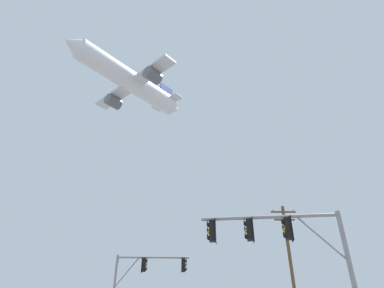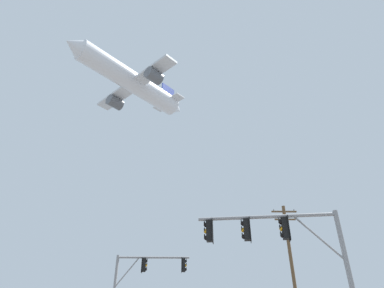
{
  "view_description": "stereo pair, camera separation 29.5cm",
  "coord_description": "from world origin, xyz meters",
  "px_view_note": "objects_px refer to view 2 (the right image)",
  "views": [
    {
      "loc": [
        -0.08,
        -5.79,
        1.43
      ],
      "look_at": [
        0.49,
        18.77,
        15.5
      ],
      "focal_mm": 30.27,
      "sensor_mm": 36.0,
      "label": 1
    },
    {
      "loc": [
        0.22,
        -5.79,
        1.43
      ],
      "look_at": [
        0.49,
        18.77,
        15.5
      ],
      "focal_mm": 30.27,
      "sensor_mm": 36.0,
      "label": 2
    }
  ],
  "objects_px": {
    "signal_pole_near": "(282,244)",
    "airplane": "(131,82)",
    "signal_pole_far": "(141,278)",
    "utility_pole": "(292,267)"
  },
  "relations": [
    {
      "from": "signal_pole_near",
      "to": "airplane",
      "type": "distance_m",
      "value": 45.18
    },
    {
      "from": "airplane",
      "to": "signal_pole_far",
      "type": "bearing_deg",
      "value": -69.83
    },
    {
      "from": "signal_pole_near",
      "to": "utility_pole",
      "type": "relative_size",
      "value": 0.54
    },
    {
      "from": "utility_pole",
      "to": "airplane",
      "type": "bearing_deg",
      "value": 142.1
    },
    {
      "from": "signal_pole_near",
      "to": "airplane",
      "type": "bearing_deg",
      "value": 115.66
    },
    {
      "from": "signal_pole_near",
      "to": "utility_pole",
      "type": "height_order",
      "value": "utility_pole"
    },
    {
      "from": "signal_pole_near",
      "to": "utility_pole",
      "type": "bearing_deg",
      "value": 72.05
    },
    {
      "from": "signal_pole_near",
      "to": "airplane",
      "type": "xyz_separation_m",
      "value": [
        -13.5,
        28.09,
        32.7
      ]
    },
    {
      "from": "signal_pole_near",
      "to": "utility_pole",
      "type": "xyz_separation_m",
      "value": [
        4.55,
        14.04,
        1.28
      ]
    },
    {
      "from": "utility_pole",
      "to": "signal_pole_far",
      "type": "bearing_deg",
      "value": -164.41
    }
  ]
}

